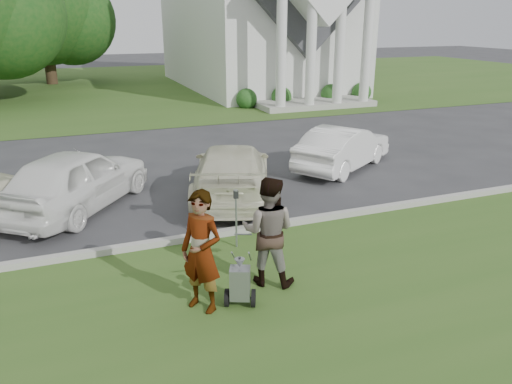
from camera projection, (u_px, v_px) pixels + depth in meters
ground at (259, 242)px, 10.53m from camera, size 120.00×120.00×0.00m
grass_strip at (329, 317)px, 7.89m from camera, size 80.00×7.00×0.01m
church_lawn at (115, 86)px, 34.28m from camera, size 80.00×30.00×0.01m
curb at (250, 229)px, 10.99m from camera, size 80.00×0.18×0.15m
tree_back at (43, 14)px, 33.98m from camera, size 9.61×7.60×8.89m
striping_cart at (240, 284)px, 8.08m from camera, size 0.77×1.07×0.93m
person_left at (201, 253)px, 7.80m from camera, size 0.83×0.87×2.00m
person_right at (268, 232)px, 8.60m from camera, size 1.20×1.14×1.96m
parking_meter_near at (236, 212)px, 10.02m from camera, size 0.09×0.08×1.25m
car_b at (76, 179)px, 12.11m from camera, size 4.18×4.69×1.54m
car_c at (232, 171)px, 12.99m from camera, size 3.49×5.17×1.39m
car_d at (343, 147)px, 15.47m from camera, size 4.17×3.40×1.34m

